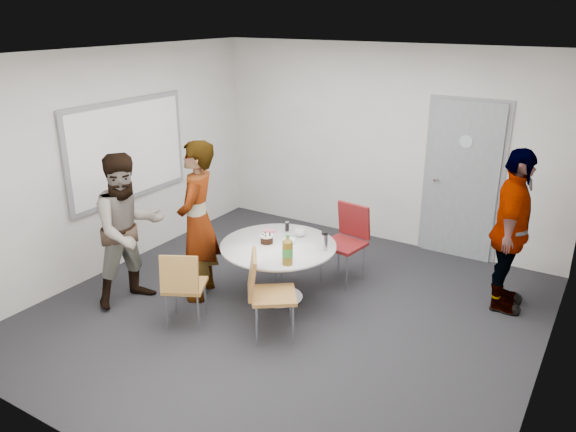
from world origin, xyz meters
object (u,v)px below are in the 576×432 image
Objects in this scene: chair_near_left at (183,282)px; person_main at (198,222)px; table at (280,252)px; chair_far at (348,235)px; whiteboard at (128,150)px; chair_near_right at (264,287)px; door at (462,181)px; person_right at (511,231)px; person_left at (129,230)px.

person_main is (-0.30, 0.62, 0.39)m from chair_near_left.
table is 1.36× the size of chair_far.
whiteboard reaches higher than table.
chair_far is (0.13, 1.60, 0.02)m from chair_near_right.
door is at bearing 59.72° from table.
door reaches higher than chair_near_left.
person_main is at bearing -154.99° from table.
person_right reaches higher than chair_far.
door is 3.43m from person_main.
person_right is at bearing -43.34° from person_left.
chair_near_right is 1.61m from chair_far.
person_main is (1.40, -0.38, -0.54)m from whiteboard.
chair_far reaches higher than chair_near_left.
door is 4.25m from whiteboard.
chair_near_left is (1.71, -1.01, -0.94)m from whiteboard.
chair_near_left is at bearing -117.37° from table.
person_left is (-0.57, -0.48, -0.05)m from person_main.
door is at bearing 33.27° from chair_near_left.
table reaches higher than chair_far.
person_main is at bearing 53.84° from chair_far.
chair_far is at bearing 36.32° from chair_near_left.
person_left is at bearing -130.93° from door.
chair_far is (0.41, 0.87, -0.01)m from table.
whiteboard reaches higher than person_left.
whiteboard reaches higher than person_main.
chair_near_right is at bearing -8.46° from chair_near_left.
table is (-1.33, -2.28, -0.44)m from door.
person_main reaches higher than chair_near_left.
person_left reaches higher than chair_near_left.
chair_near_right is at bearing 93.87° from chair_far.
person_left is (0.83, -0.86, -0.60)m from whiteboard.
chair_near_right reaches higher than chair_near_left.
chair_far is at bearing -28.84° from person_left.
person_left reaches higher than chair_far.
chair_near_right is at bearing -109.18° from door.
chair_near_left is 2.10m from chair_far.
person_left is at bearing -45.90° from whiteboard.
chair_near_right is (0.81, 0.28, 0.04)m from chair_near_left.
chair_near_right is (0.28, -0.73, -0.03)m from table.
door is 1.18× the size of person_right.
chair_near_left is at bearing 121.72° from person_right.
person_main is (-1.23, -1.25, 0.33)m from chair_far.
chair_far is 0.55× the size of person_left.
door is at bearing 32.66° from whiteboard.
table is 0.71× the size of person_right.
door reaches higher than chair_far.
person_left is (-0.87, 0.15, 0.34)m from chair_near_left.
chair_near_right is 0.50× the size of person_main.
table reaches higher than chair_near_right.
person_right is (1.76, 0.27, 0.32)m from chair_far.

